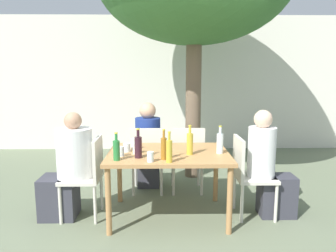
{
  "coord_description": "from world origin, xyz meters",
  "views": [
    {
      "loc": [
        -0.07,
        -3.59,
        1.66
      ],
      "look_at": [
        0.0,
        0.3,
        1.01
      ],
      "focal_mm": 35.0,
      "sensor_mm": 36.0,
      "label": 1
    }
  ],
  "objects_px": {
    "person_seated_1": "(269,170)",
    "oil_cruet_2": "(190,143)",
    "dining_table_front": "(168,159)",
    "water_bottle_3": "(220,143)",
    "patio_chair_0": "(88,172)",
    "patio_chair_3": "(187,155)",
    "drinking_glass_1": "(134,144)",
    "person_seated_0": "(68,170)",
    "amber_bottle_0": "(164,148)",
    "person_seated_2": "(148,149)",
    "drinking_glass_4": "(150,157)",
    "oil_cruet_5": "(170,150)",
    "wine_bottle_1": "(138,146)",
    "drinking_glass_3": "(127,148)",
    "drinking_glass_0": "(136,148)",
    "green_bottle_4": "(116,150)",
    "patio_chair_2": "(148,156)",
    "drinking_glass_2": "(121,151)",
    "patio_chair_1": "(248,171)"
  },
  "relations": [
    {
      "from": "person_seated_1",
      "to": "oil_cruet_2",
      "type": "relative_size",
      "value": 3.8
    },
    {
      "from": "dining_table_front",
      "to": "water_bottle_3",
      "type": "bearing_deg",
      "value": -5.62
    },
    {
      "from": "patio_chair_0",
      "to": "person_seated_1",
      "type": "distance_m",
      "value": 2.06
    },
    {
      "from": "patio_chair_3",
      "to": "drinking_glass_1",
      "type": "distance_m",
      "value": 0.93
    },
    {
      "from": "person_seated_0",
      "to": "oil_cruet_2",
      "type": "bearing_deg",
      "value": 85.77
    },
    {
      "from": "dining_table_front",
      "to": "amber_bottle_0",
      "type": "relative_size",
      "value": 4.24
    },
    {
      "from": "patio_chair_3",
      "to": "person_seated_2",
      "type": "xyz_separation_m",
      "value": [
        -0.54,
        0.23,
        0.03
      ]
    },
    {
      "from": "person_seated_2",
      "to": "drinking_glass_4",
      "type": "relative_size",
      "value": 11.89
    },
    {
      "from": "drinking_glass_4",
      "to": "person_seated_1",
      "type": "bearing_deg",
      "value": 16.39
    },
    {
      "from": "patio_chair_3",
      "to": "oil_cruet_5",
      "type": "xyz_separation_m",
      "value": [
        -0.27,
        -1.15,
        0.35
      ]
    },
    {
      "from": "oil_cruet_2",
      "to": "oil_cruet_5",
      "type": "bearing_deg",
      "value": -125.78
    },
    {
      "from": "amber_bottle_0",
      "to": "person_seated_0",
      "type": "bearing_deg",
      "value": 164.3
    },
    {
      "from": "person_seated_0",
      "to": "drinking_glass_4",
      "type": "height_order",
      "value": "person_seated_0"
    },
    {
      "from": "oil_cruet_5",
      "to": "amber_bottle_0",
      "type": "bearing_deg",
      "value": 117.71
    },
    {
      "from": "patio_chair_0",
      "to": "person_seated_2",
      "type": "xyz_separation_m",
      "value": [
        0.64,
        0.96,
        0.03
      ]
    },
    {
      "from": "wine_bottle_1",
      "to": "drinking_glass_3",
      "type": "xyz_separation_m",
      "value": [
        -0.15,
        0.27,
        -0.07
      ]
    },
    {
      "from": "oil_cruet_5",
      "to": "drinking_glass_0",
      "type": "distance_m",
      "value": 0.52
    },
    {
      "from": "green_bottle_4",
      "to": "drinking_glass_0",
      "type": "height_order",
      "value": "green_bottle_4"
    },
    {
      "from": "person_seated_0",
      "to": "oil_cruet_5",
      "type": "xyz_separation_m",
      "value": [
        1.15,
        -0.42,
        0.33
      ]
    },
    {
      "from": "green_bottle_4",
      "to": "patio_chair_3",
      "type": "bearing_deg",
      "value": 52.63
    },
    {
      "from": "patio_chair_2",
      "to": "person_seated_2",
      "type": "height_order",
      "value": "person_seated_2"
    },
    {
      "from": "water_bottle_3",
      "to": "drinking_glass_4",
      "type": "bearing_deg",
      "value": -156.04
    },
    {
      "from": "wine_bottle_1",
      "to": "drinking_glass_1",
      "type": "bearing_deg",
      "value": 101.79
    },
    {
      "from": "person_seated_1",
      "to": "drinking_glass_2",
      "type": "distance_m",
      "value": 1.69
    },
    {
      "from": "patio_chair_3",
      "to": "drinking_glass_2",
      "type": "height_order",
      "value": "patio_chair_3"
    },
    {
      "from": "patio_chair_0",
      "to": "person_seated_1",
      "type": "relative_size",
      "value": 0.75
    },
    {
      "from": "drinking_glass_0",
      "to": "drinking_glass_4",
      "type": "xyz_separation_m",
      "value": [
        0.17,
        -0.34,
        -0.01
      ]
    },
    {
      "from": "drinking_glass_0",
      "to": "drinking_glass_2",
      "type": "xyz_separation_m",
      "value": [
        -0.15,
        -0.12,
        -0.01
      ]
    },
    {
      "from": "oil_cruet_5",
      "to": "drinking_glass_3",
      "type": "xyz_separation_m",
      "value": [
        -0.48,
        0.45,
        -0.07
      ]
    },
    {
      "from": "person_seated_0",
      "to": "patio_chair_2",
      "type": "bearing_deg",
      "value": 130.04
    },
    {
      "from": "patio_chair_2",
      "to": "oil_cruet_5",
      "type": "relative_size",
      "value": 2.94
    },
    {
      "from": "water_bottle_3",
      "to": "drinking_glass_0",
      "type": "height_order",
      "value": "water_bottle_3"
    },
    {
      "from": "oil_cruet_2",
      "to": "drinking_glass_0",
      "type": "xyz_separation_m",
      "value": [
        -0.59,
        0.05,
        -0.06
      ]
    },
    {
      "from": "patio_chair_0",
      "to": "drinking_glass_0",
      "type": "height_order",
      "value": "patio_chair_0"
    },
    {
      "from": "patio_chair_1",
      "to": "patio_chair_3",
      "type": "relative_size",
      "value": 1.0
    },
    {
      "from": "person_seated_2",
      "to": "drinking_glass_0",
      "type": "distance_m",
      "value": 1.06
    },
    {
      "from": "patio_chair_3",
      "to": "drinking_glass_1",
      "type": "height_order",
      "value": "patio_chair_3"
    },
    {
      "from": "person_seated_1",
      "to": "patio_chair_2",
      "type": "bearing_deg",
      "value": 62.76
    },
    {
      "from": "green_bottle_4",
      "to": "drinking_glass_2",
      "type": "distance_m",
      "value": 0.17
    },
    {
      "from": "patio_chair_0",
      "to": "oil_cruet_2",
      "type": "height_order",
      "value": "oil_cruet_2"
    },
    {
      "from": "person_seated_2",
      "to": "amber_bottle_0",
      "type": "relative_size",
      "value": 3.88
    },
    {
      "from": "amber_bottle_0",
      "to": "drinking_glass_1",
      "type": "relative_size",
      "value": 2.54
    },
    {
      "from": "wine_bottle_1",
      "to": "drinking_glass_2",
      "type": "relative_size",
      "value": 2.92
    },
    {
      "from": "person_seated_1",
      "to": "wine_bottle_1",
      "type": "bearing_deg",
      "value": 98.95
    },
    {
      "from": "patio_chair_0",
      "to": "oil_cruet_5",
      "type": "xyz_separation_m",
      "value": [
        0.92,
        -0.42,
        0.35
      ]
    },
    {
      "from": "drinking_glass_2",
      "to": "person_seated_2",
      "type": "bearing_deg",
      "value": 77.99
    },
    {
      "from": "person_seated_2",
      "to": "drinking_glass_1",
      "type": "xyz_separation_m",
      "value": [
        -0.13,
        -0.81,
        0.26
      ]
    },
    {
      "from": "drinking_glass_1",
      "to": "drinking_glass_4",
      "type": "height_order",
      "value": "drinking_glass_1"
    },
    {
      "from": "wine_bottle_1",
      "to": "drinking_glass_0",
      "type": "relative_size",
      "value": 2.43
    },
    {
      "from": "patio_chair_1",
      "to": "water_bottle_3",
      "type": "bearing_deg",
      "value": 99.35
    }
  ]
}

